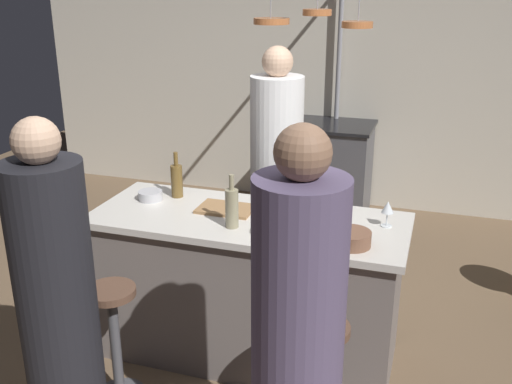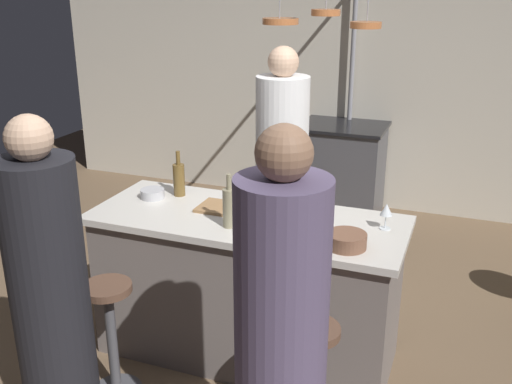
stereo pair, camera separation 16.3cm
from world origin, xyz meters
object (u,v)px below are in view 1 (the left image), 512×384
(cutting_board, at_px, (226,209))
(stove_range, at_px, (329,169))
(guest_left, at_px, (58,311))
(pepper_mill, at_px, (314,214))
(mixing_bowl_ceramic, at_px, (275,229))
(bar_stool_right, at_px, (320,381))
(bar_stool_left, at_px, (115,339))
(wine_bottle_red, at_px, (289,189))
(wine_bottle_white, at_px, (232,207))
(mixing_bowl_steel, at_px, (150,195))
(chef, at_px, (276,180))
(wine_bottle_amber, at_px, (177,180))
(guest_right, at_px, (297,353))
(wine_glass_by_chef, at_px, (327,204))
(mixing_bowl_wooden, at_px, (351,238))
(wine_glass_near_left_guest, at_px, (388,208))

(cutting_board, bearing_deg, stove_range, 86.26)
(guest_left, bearing_deg, pepper_mill, 43.43)
(mixing_bowl_ceramic, bearing_deg, bar_stool_right, -50.74)
(bar_stool_left, distance_m, wine_bottle_red, 1.26)
(wine_bottle_white, xyz_separation_m, mixing_bowl_steel, (-0.62, 0.24, -0.09))
(bar_stool_right, height_order, wine_bottle_white, wine_bottle_white)
(bar_stool_right, distance_m, cutting_board, 1.13)
(chef, xyz_separation_m, wine_bottle_amber, (-0.42, -0.74, 0.19))
(wine_bottle_amber, bearing_deg, mixing_bowl_ceramic, -26.83)
(guest_right, height_order, mixing_bowl_ceramic, guest_right)
(cutting_board, height_order, pepper_mill, pepper_mill)
(guest_right, xyz_separation_m, wine_bottle_red, (-0.36, 1.19, 0.24))
(pepper_mill, bearing_deg, wine_bottle_red, 127.56)
(bar_stool_left, xyz_separation_m, wine_glass_by_chef, (0.97, 0.69, 0.63))
(wine_bottle_red, xyz_separation_m, mixing_bowl_wooden, (0.43, -0.37, -0.09))
(wine_glass_near_left_guest, relative_size, mixing_bowl_ceramic, 0.73)
(guest_left, distance_m, cutting_board, 1.15)
(wine_bottle_amber, relative_size, mixing_bowl_wooden, 1.41)
(stove_range, height_order, wine_bottle_white, wine_bottle_white)
(guest_right, xyz_separation_m, mixing_bowl_ceramic, (-0.33, 0.83, 0.14))
(wine_bottle_white, bearing_deg, wine_bottle_red, 55.96)
(wine_bottle_red, bearing_deg, chef, 111.16)
(bar_stool_left, relative_size, guest_left, 0.41)
(guest_left, relative_size, mixing_bowl_wooden, 8.15)
(cutting_board, bearing_deg, wine_glass_by_chef, 0.95)
(wine_bottle_amber, relative_size, wine_glass_near_left_guest, 1.96)
(wine_bottle_white, xyz_separation_m, wine_glass_by_chef, (0.47, 0.23, -0.01))
(pepper_mill, height_order, wine_bottle_amber, wine_bottle_amber)
(mixing_bowl_wooden, bearing_deg, stove_range, 103.12)
(wine_glass_by_chef, bearing_deg, pepper_mill, -103.56)
(mixing_bowl_steel, bearing_deg, mixing_bowl_wooden, -12.25)
(chef, xyz_separation_m, wine_glass_near_left_guest, (0.86, -0.82, 0.19))
(wine_bottle_white, relative_size, mixing_bowl_steel, 2.03)
(chef, xyz_separation_m, cutting_board, (-0.06, -0.86, 0.09))
(stove_range, xyz_separation_m, wine_bottle_white, (-0.04, -2.61, 0.57))
(pepper_mill, bearing_deg, mixing_bowl_steel, 170.52)
(guest_left, distance_m, wine_bottle_amber, 1.21)
(cutting_board, height_order, wine_bottle_white, wine_bottle_white)
(wine_glass_near_left_guest, xyz_separation_m, mixing_bowl_steel, (-1.42, -0.03, -0.08))
(bar_stool_right, bearing_deg, cutting_board, 136.76)
(pepper_mill, height_order, wine_glass_near_left_guest, pepper_mill)
(pepper_mill, bearing_deg, mixing_bowl_ceramic, -151.86)
(guest_right, relative_size, guest_left, 1.03)
(cutting_board, xyz_separation_m, wine_glass_by_chef, (0.59, 0.01, 0.10))
(bar_stool_left, distance_m, wine_glass_near_left_guest, 1.61)
(mixing_bowl_ceramic, height_order, mixing_bowl_wooden, mixing_bowl_wooden)
(mixing_bowl_steel, relative_size, mixing_bowl_wooden, 0.73)
(bar_stool_right, height_order, pepper_mill, pepper_mill)
(pepper_mill, distance_m, mixing_bowl_ceramic, 0.22)
(wine_bottle_white, distance_m, mixing_bowl_wooden, 0.66)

